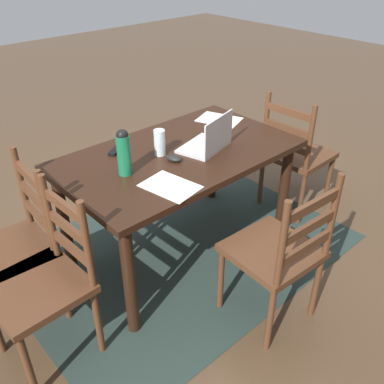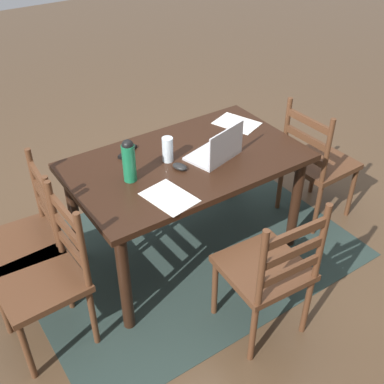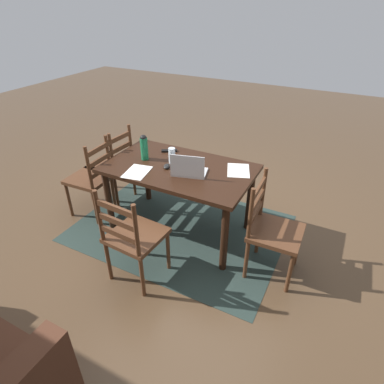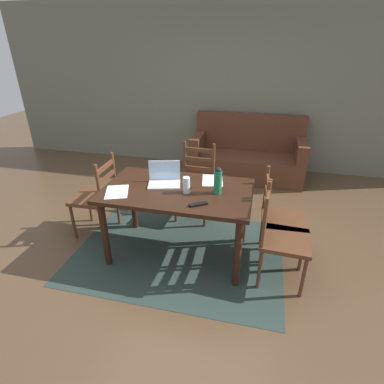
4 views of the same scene
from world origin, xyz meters
name	(u,v)px [view 2 (image 2 of 4)]	position (x,y,z in m)	size (l,w,h in m)	color
ground_plane	(188,250)	(0.00, 0.00, 0.00)	(14.00, 14.00, 0.00)	brown
area_rug	(188,249)	(0.00, 0.00, 0.00)	(2.21, 1.62, 0.01)	#283833
dining_table	(187,173)	(0.00, 0.00, 0.66)	(1.47, 0.87, 0.76)	black
chair_right_near	(26,242)	(1.02, -0.17, 0.46)	(0.47, 0.47, 0.95)	#56331E
chair_left_far	(317,163)	(-1.02, 0.17, 0.46)	(0.45, 0.45, 0.95)	#56331E
chair_right_far	(46,277)	(1.02, 0.17, 0.46)	(0.46, 0.46, 0.95)	#56331E
chair_far_head	(268,271)	(0.00, 0.80, 0.46)	(0.47, 0.47, 0.95)	#56331E
laptop	(218,150)	(-0.17, 0.10, 0.82)	(0.37, 0.30, 0.23)	silver
water_bottle	(129,160)	(0.40, 0.01, 0.90)	(0.08, 0.08, 0.27)	#197247
drinking_glass	(168,150)	(0.11, -0.05, 0.84)	(0.07, 0.07, 0.16)	silver
computer_mouse	(180,167)	(0.10, 0.07, 0.78)	(0.06, 0.10, 0.03)	black
tv_remote	(128,152)	(0.27, -0.27, 0.77)	(0.04, 0.17, 0.02)	black
paper_stack_left	(237,123)	(-0.55, -0.20, 0.77)	(0.21, 0.30, 0.00)	white
paper_stack_right	(169,197)	(0.30, 0.28, 0.77)	(0.21, 0.30, 0.00)	white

